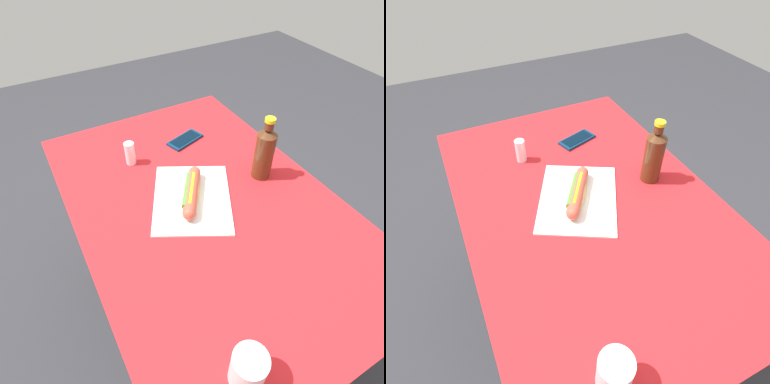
# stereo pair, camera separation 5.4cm
# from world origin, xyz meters

# --- Properties ---
(ground_plane) EXTENTS (6.00, 6.00, 0.00)m
(ground_plane) POSITION_xyz_m (0.00, 0.00, 0.00)
(ground_plane) COLOR #2D2D33
(ground_plane) RESTS_ON ground
(dining_table) EXTENTS (1.19, 0.79, 0.76)m
(dining_table) POSITION_xyz_m (0.00, 0.00, 0.61)
(dining_table) COLOR brown
(dining_table) RESTS_ON ground
(paper_wrapper) EXTENTS (0.39, 0.36, 0.01)m
(paper_wrapper) POSITION_xyz_m (0.03, 0.03, 0.76)
(paper_wrapper) COLOR white
(paper_wrapper) RESTS_ON dining_table
(hot_dog) EXTENTS (0.20, 0.15, 0.05)m
(hot_dog) POSITION_xyz_m (0.03, 0.03, 0.79)
(hot_dog) COLOR tan
(hot_dog) RESTS_ON paper_wrapper
(cell_phone) EXTENTS (0.11, 0.16, 0.01)m
(cell_phone) POSITION_xyz_m (0.32, -0.11, 0.76)
(cell_phone) COLOR #0A2D4C
(cell_phone) RESTS_ON dining_table
(soda_bottle) EXTENTS (0.06, 0.06, 0.22)m
(soda_bottle) POSITION_xyz_m (0.02, -0.24, 0.85)
(soda_bottle) COLOR #4C2814
(soda_bottle) RESTS_ON dining_table
(drinking_cup) EXTENTS (0.07, 0.07, 0.10)m
(drinking_cup) POSITION_xyz_m (-0.48, 0.19, 0.81)
(drinking_cup) COLOR white
(drinking_cup) RESTS_ON dining_table
(salt_shaker) EXTENTS (0.04, 0.04, 0.08)m
(salt_shaker) POSITION_xyz_m (0.30, 0.13, 0.80)
(salt_shaker) COLOR silver
(salt_shaker) RESTS_ON dining_table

